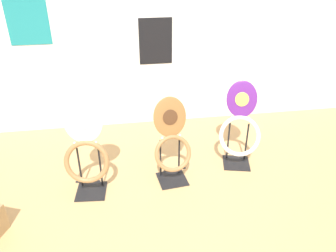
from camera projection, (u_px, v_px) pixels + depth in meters
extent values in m
plane|color=tan|center=(187.00, 246.00, 2.59)|extent=(14.00, 14.00, 0.00)
cube|color=silver|center=(151.00, 23.00, 3.86)|extent=(8.00, 0.06, 2.60)
cube|color=teal|center=(26.00, 14.00, 3.57)|extent=(0.45, 0.01, 0.67)
cube|color=black|center=(156.00, 41.00, 3.94)|extent=(0.40, 0.01, 0.55)
cube|color=black|center=(236.00, 163.00, 3.58)|extent=(0.34, 0.34, 0.01)
cylinder|color=black|center=(228.00, 141.00, 3.56)|extent=(0.02, 0.02, 0.43)
cylinder|color=black|center=(246.00, 142.00, 3.54)|extent=(0.02, 0.02, 0.43)
cylinder|color=black|center=(238.00, 153.00, 3.43)|extent=(0.22, 0.07, 0.02)
torus|color=silver|center=(240.00, 136.00, 3.39)|extent=(0.47, 0.33, 0.40)
ellipsoid|color=#60237F|center=(242.00, 99.00, 3.35)|extent=(0.34, 0.20, 0.37)
ellipsoid|color=#E5CC4C|center=(242.00, 99.00, 3.33)|extent=(0.15, 0.08, 0.14)
sphere|color=silver|center=(232.00, 117.00, 3.39)|extent=(0.02, 0.02, 0.02)
sphere|color=silver|center=(249.00, 118.00, 3.38)|extent=(0.02, 0.02, 0.02)
cube|color=black|center=(91.00, 191.00, 3.16)|extent=(0.30, 0.30, 0.01)
cylinder|color=black|center=(80.00, 167.00, 3.13)|extent=(0.02, 0.02, 0.44)
cylinder|color=black|center=(100.00, 167.00, 3.14)|extent=(0.02, 0.02, 0.44)
cylinder|color=black|center=(88.00, 181.00, 3.01)|extent=(0.22, 0.04, 0.02)
torus|color=#9E7042|center=(87.00, 162.00, 2.97)|extent=(0.42, 0.20, 0.41)
ellipsoid|color=white|center=(83.00, 121.00, 2.85)|extent=(0.35, 0.10, 0.42)
ellipsoid|color=silver|center=(82.00, 122.00, 2.84)|extent=(0.16, 0.04, 0.16)
sphere|color=silver|center=(75.00, 143.00, 2.93)|extent=(0.02, 0.02, 0.02)
sphere|color=silver|center=(96.00, 142.00, 2.94)|extent=(0.02, 0.02, 0.02)
cube|color=black|center=(172.00, 179.00, 3.33)|extent=(0.31, 0.31, 0.01)
cylinder|color=black|center=(160.00, 158.00, 3.28)|extent=(0.02, 0.02, 0.42)
cylinder|color=black|center=(179.00, 155.00, 3.33)|extent=(0.02, 0.02, 0.42)
cylinder|color=black|center=(174.00, 170.00, 3.18)|extent=(0.22, 0.04, 0.02)
torus|color=#9E7042|center=(173.00, 153.00, 3.16)|extent=(0.38, 0.23, 0.35)
ellipsoid|color=#936033|center=(170.00, 117.00, 3.09)|extent=(0.33, 0.16, 0.39)
ellipsoid|color=#4C2D19|center=(170.00, 117.00, 3.08)|extent=(0.15, 0.06, 0.15)
sphere|color=silver|center=(162.00, 138.00, 3.12)|extent=(0.02, 0.02, 0.02)
sphere|color=silver|center=(180.00, 136.00, 3.16)|extent=(0.02, 0.02, 0.02)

